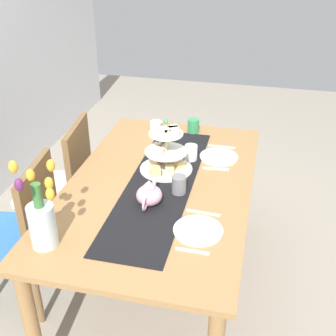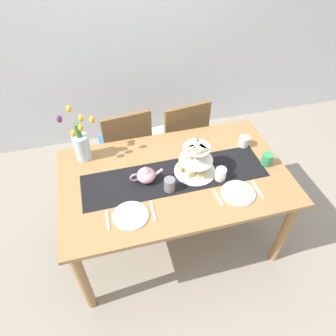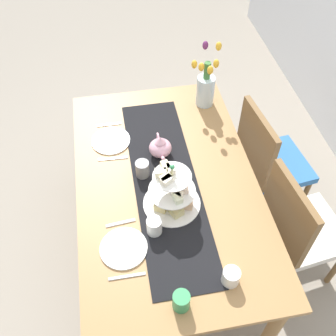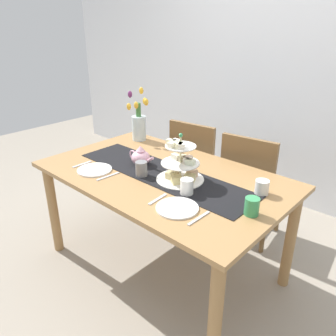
% 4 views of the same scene
% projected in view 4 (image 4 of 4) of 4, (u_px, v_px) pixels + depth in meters
% --- Properties ---
extents(ground_plane, '(8.00, 8.00, 0.00)m').
position_uv_depth(ground_plane, '(163.00, 264.00, 2.49)').
color(ground_plane, gray).
extents(room_wall_rear, '(6.00, 0.08, 2.60)m').
position_uv_depth(room_wall_rear, '(282.00, 65.00, 3.03)').
color(room_wall_rear, silver).
rests_on(room_wall_rear, ground_plane).
extents(dining_table, '(1.63, 0.98, 0.75)m').
position_uv_depth(dining_table, '(163.00, 187.00, 2.22)').
color(dining_table, '#A37747').
rests_on(dining_table, ground_plane).
extents(chair_left, '(0.47, 0.47, 0.91)m').
position_uv_depth(chair_left, '(198.00, 166.00, 2.92)').
color(chair_left, brown).
rests_on(chair_left, ground_plane).
extents(chair_right, '(0.47, 0.47, 0.91)m').
position_uv_depth(chair_right, '(251.00, 184.00, 2.60)').
color(chair_right, brown).
rests_on(chair_right, ground_plane).
extents(table_runner, '(1.31, 0.34, 0.00)m').
position_uv_depth(table_runner, '(162.00, 173.00, 2.18)').
color(table_runner, black).
rests_on(table_runner, dining_table).
extents(tiered_cake_stand, '(0.30, 0.30, 0.30)m').
position_uv_depth(tiered_cake_stand, '(180.00, 166.00, 2.05)').
color(tiered_cake_stand, beige).
rests_on(tiered_cake_stand, table_runner).
extents(teapot, '(0.24, 0.13, 0.14)m').
position_uv_depth(teapot, '(141.00, 157.00, 2.28)').
color(teapot, '#E5A8BC').
rests_on(teapot, table_runner).
extents(tulip_vase, '(0.25, 0.18, 0.42)m').
position_uv_depth(tulip_vase, '(139.00, 124.00, 2.74)').
color(tulip_vase, silver).
rests_on(tulip_vase, dining_table).
extents(cream_jug, '(0.08, 0.08, 0.08)m').
position_uv_depth(cream_jug, '(262.00, 187.00, 1.90)').
color(cream_jug, white).
rests_on(cream_jug, dining_table).
extents(dinner_plate_left, '(0.23, 0.23, 0.01)m').
position_uv_depth(dinner_plate_left, '(95.00, 170.00, 2.22)').
color(dinner_plate_left, white).
rests_on(dinner_plate_left, dining_table).
extents(fork_left, '(0.02, 0.15, 0.01)m').
position_uv_depth(fork_left, '(82.00, 164.00, 2.31)').
color(fork_left, silver).
rests_on(fork_left, dining_table).
extents(knife_left, '(0.02, 0.17, 0.01)m').
position_uv_depth(knife_left, '(108.00, 176.00, 2.13)').
color(knife_left, silver).
rests_on(knife_left, dining_table).
extents(dinner_plate_right, '(0.23, 0.23, 0.01)m').
position_uv_depth(dinner_plate_right, '(177.00, 208.00, 1.77)').
color(dinner_plate_right, white).
rests_on(dinner_plate_right, dining_table).
extents(fork_right, '(0.03, 0.15, 0.01)m').
position_uv_depth(fork_right, '(158.00, 199.00, 1.86)').
color(fork_right, silver).
rests_on(fork_right, dining_table).
extents(knife_right, '(0.02, 0.17, 0.01)m').
position_uv_depth(knife_right, '(199.00, 218.00, 1.68)').
color(knife_right, silver).
rests_on(knife_right, dining_table).
extents(mug_grey, '(0.08, 0.08, 0.09)m').
position_uv_depth(mug_grey, '(141.00, 169.00, 2.12)').
color(mug_grey, slate).
rests_on(mug_grey, table_runner).
extents(mug_white_text, '(0.08, 0.08, 0.09)m').
position_uv_depth(mug_white_text, '(187.00, 187.00, 1.90)').
color(mug_white_text, white).
rests_on(mug_white_text, dining_table).
extents(mug_orange, '(0.08, 0.08, 0.09)m').
position_uv_depth(mug_orange, '(252.00, 206.00, 1.70)').
color(mug_orange, '#389356').
rests_on(mug_orange, dining_table).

